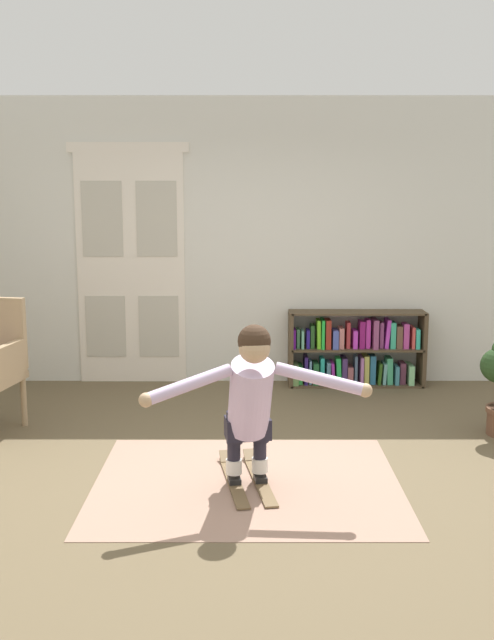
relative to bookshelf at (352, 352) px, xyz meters
The scene contains 7 objects.
ground_plane 2.64m from the bookshelf, 114.06° to the right, with size 7.20×7.20×0.00m, color brown.
back_wall 1.55m from the bookshelf, 168.71° to the left, with size 6.00×0.10×2.90m, color silver.
double_door 2.46m from the bookshelf, behind, with size 1.22×0.05×2.45m.
rug 2.84m from the bookshelf, 113.09° to the right, with size 2.09×1.75×0.01m, color #9F7C68.
bookshelf is the anchor object (origin of this frame).
skis_pair 2.81m from the bookshelf, 113.45° to the right, with size 0.41×0.95×0.07m.
person_skier 2.97m from the bookshelf, 111.39° to the right, with size 1.45×0.71×1.09m.
Camera 1 is at (-0.04, -5.03, 1.99)m, focal length 41.68 mm.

